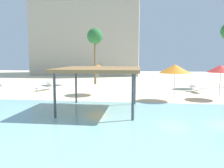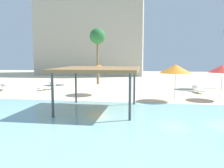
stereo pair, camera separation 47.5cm
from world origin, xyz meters
name	(u,v)px [view 1 (the left image)]	position (x,y,z in m)	size (l,w,h in m)	color
ground_plane	(111,107)	(0.00, 0.00, 0.00)	(80.00, 80.00, 0.00)	beige
lagoon_water	(96,131)	(0.00, -5.25, 0.02)	(44.00, 13.50, 0.04)	#8CC6CC
shade_pavilion	(100,70)	(-0.52, -1.22, 2.51)	(4.88, 4.88, 2.66)	#42474C
beach_umbrella_orange_1	(175,69)	(4.54, 2.84, 2.43)	(2.38, 2.38, 2.76)	silver
beach_umbrella_red_2	(221,69)	(8.19, 3.93, 2.41)	(2.11, 2.11, 2.70)	silver
beach_umbrella_orange_3	(98,68)	(-1.75, 4.94, 2.34)	(2.33, 2.33, 2.67)	silver
lounge_chair_0	(196,89)	(7.20, 7.48, 0.33)	(0.90, 1.97, 0.74)	white
lounge_chair_2	(46,87)	(-7.51, 7.01, 0.33)	(1.43, 1.95, 0.74)	white
palm_tree_0	(95,38)	(-3.57, 12.89, 5.66)	(1.90, 1.90, 6.79)	brown
hotel_block_0	(89,37)	(-8.16, 30.21, 7.30)	(19.57, 11.33, 14.60)	#B2A893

